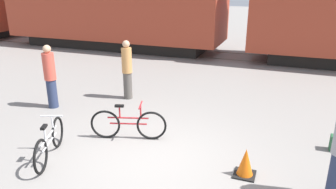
{
  "coord_description": "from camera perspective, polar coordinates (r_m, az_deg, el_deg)",
  "views": [
    {
      "loc": [
        2.4,
        -5.37,
        3.48
      ],
      "look_at": [
        0.04,
        0.91,
        1.1
      ],
      "focal_mm": 35.0,
      "sensor_mm": 36.0,
      "label": 1
    }
  ],
  "objects": [
    {
      "name": "rail_far",
      "position": [
        16.61,
        11.92,
        7.04
      ],
      "size": [
        61.59,
        0.07,
        0.01
      ],
      "primitive_type": "cube",
      "color": "#4C4238",
      "rests_on": "ground_plane"
    },
    {
      "name": "person_in_tan",
      "position": [
        9.9,
        -7.14,
        4.34
      ],
      "size": [
        0.31,
        0.31,
        1.79
      ],
      "rotation": [
        0.0,
        0.0,
        4.69
      ],
      "color": "#514C47",
      "rests_on": "ground_plane"
    },
    {
      "name": "rail_near",
      "position": [
        15.23,
        11.04,
        5.98
      ],
      "size": [
        61.59,
        0.07,
        0.01
      ],
      "primitive_type": "cube",
      "color": "#4C4238",
      "rests_on": "ground_plane"
    },
    {
      "name": "person_in_red",
      "position": [
        9.68,
        -19.84,
        2.96
      ],
      "size": [
        0.32,
        0.32,
        1.8
      ],
      "rotation": [
        0.0,
        0.0,
        5.71
      ],
      "color": "#283351",
      "rests_on": "ground_plane"
    },
    {
      "name": "bicycle_maroon",
      "position": [
        7.51,
        -6.92,
        -5.14
      ],
      "size": [
        1.68,
        0.59,
        0.85
      ],
      "color": "black",
      "rests_on": "ground_plane"
    },
    {
      "name": "ground_plane",
      "position": [
        6.84,
        -3.06,
        -11.11
      ],
      "size": [
        80.0,
        80.0,
        0.0
      ],
      "primitive_type": "plane",
      "color": "gray"
    },
    {
      "name": "bicycle_silver",
      "position": [
        7.1,
        -19.92,
        -7.84
      ],
      "size": [
        0.67,
        1.61,
        0.83
      ],
      "color": "black",
      "rests_on": "ground_plane"
    },
    {
      "name": "traffic_cone",
      "position": [
        6.35,
        13.34,
        -11.57
      ],
      "size": [
        0.4,
        0.4,
        0.55
      ],
      "color": "black",
      "rests_on": "ground_plane"
    }
  ]
}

